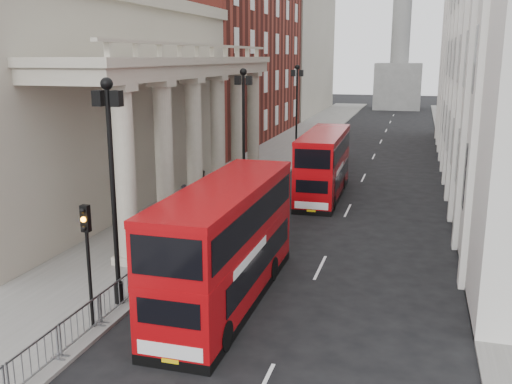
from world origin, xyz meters
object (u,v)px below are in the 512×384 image
lamp_post_south (112,178)px  pedestrian_b (202,184)px  lamp_post_north (297,106)px  monument_column (402,16)px  bus_far (324,163)px  lamp_post_mid (244,126)px  pedestrian_a (184,201)px  pedestrian_c (196,188)px  traffic_light (87,244)px  bus_near (226,241)px

lamp_post_south → pedestrian_b: lamp_post_south is taller
lamp_post_north → monument_column: bearing=83.3°
lamp_post_north → pedestrian_b: bearing=-100.5°
bus_far → pedestrian_b: size_ratio=5.47×
bus_far → monument_column: bearing=86.9°
lamp_post_north → pedestrian_b: (-2.94, -15.80, -3.87)m
lamp_post_mid → pedestrian_a: 6.26m
pedestrian_c → traffic_light: bearing=-82.2°
traffic_light → lamp_post_south: bearing=92.8°
lamp_post_north → pedestrian_a: bearing=-96.3°
bus_near → pedestrian_c: 15.65m
monument_column → traffic_light: size_ratio=12.60×
traffic_light → pedestrian_c: traffic_light is taller
traffic_light → pedestrian_a: size_ratio=2.27×
pedestrian_a → lamp_post_south: bearing=-69.2°
lamp_post_north → traffic_light: (0.10, -34.02, -1.80)m
bus_near → pedestrian_a: bearing=120.8°
bus_near → bus_far: size_ratio=1.05×
traffic_light → monument_column: bearing=85.9°
lamp_post_south → pedestrian_c: 16.35m
lamp_post_north → traffic_light: bearing=-89.8°
bus_far → pedestrian_a: (-6.79, -7.59, -1.19)m
lamp_post_north → pedestrian_c: bearing=-100.7°
monument_column → bus_far: (-2.05, -68.81, -13.73)m
lamp_post_south → pedestrian_c: lamp_post_south is taller
pedestrian_a → pedestrian_c: pedestrian_a is taller
lamp_post_north → bus_far: bearing=-70.5°
lamp_post_north → pedestrian_a: 20.88m
lamp_post_north → pedestrian_a: lamp_post_north is taller
lamp_post_north → bus_near: lamp_post_north is taller
pedestrian_a → pedestrian_b: (-0.70, 4.59, -0.03)m
lamp_post_south → lamp_post_mid: same height
traffic_light → pedestrian_a: (-2.34, 13.62, -2.04)m
lamp_post_south → traffic_light: 2.71m
monument_column → bus_near: 87.56m
monument_column → pedestrian_b: (-9.54, -71.80, -14.94)m
pedestrian_a → pedestrian_b: pedestrian_a is taller
pedestrian_a → pedestrian_c: (-0.86, 3.94, -0.18)m
monument_column → lamp_post_north: 57.46m
bus_far → pedestrian_b: bearing=-159.6°
lamp_post_north → lamp_post_mid: bearing=-90.0°
monument_column → lamp_post_south: size_ratio=6.51×
lamp_post_north → bus_near: size_ratio=0.79×
monument_column → lamp_post_north: bearing=-96.7°
lamp_post_mid → pedestrian_c: 5.10m
lamp_post_south → pedestrian_b: bearing=100.3°
bus_near → pedestrian_a: 11.78m
bus_near → pedestrian_c: bus_near is taller
lamp_post_north → bus_far: (4.55, -12.81, -2.66)m
lamp_post_mid → bus_near: 15.14m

